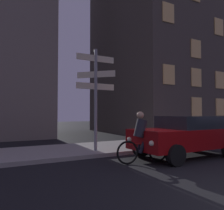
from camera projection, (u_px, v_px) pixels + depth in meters
The scene contains 5 objects.
sidewalk_kerb at pixel (103, 148), 9.62m from camera, with size 40.00×3.09×0.14m, color #9E9991.
signpost at pixel (96, 90), 8.62m from camera, with size 1.58×1.12×3.89m.
car_near_right at pixel (186, 135), 8.02m from camera, with size 4.03×1.96×1.46m.
cyclist at pixel (142, 139), 7.01m from camera, with size 1.81×0.37×1.61m.
building_right_block at pixel (172, 50), 20.04m from camera, with size 11.83×9.43×14.39m.
Camera 1 is at (-4.31, -2.01, 1.55)m, focal length 36.01 mm.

